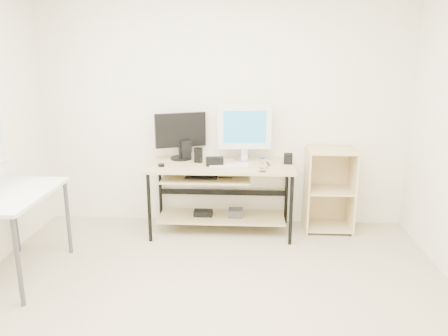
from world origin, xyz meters
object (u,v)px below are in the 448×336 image
object	(u,v)px
black_monitor	(180,133)
audio_controller	(198,155)
side_table	(12,202)
desk	(219,184)
white_imac	(245,128)
shelf_unit	(329,189)

from	to	relation	value
black_monitor	audio_controller	world-z (taller)	black_monitor
black_monitor	side_table	bearing A→B (deg)	-156.95
desk	white_imac	distance (m)	0.65
desk	black_monitor	bearing A→B (deg)	154.35
white_imac	audio_controller	world-z (taller)	white_imac
white_imac	desk	bearing A→B (deg)	-148.49
desk	side_table	world-z (taller)	same
desk	white_imac	bearing A→B (deg)	35.25
white_imac	audio_controller	distance (m)	0.57
audio_controller	black_monitor	bearing A→B (deg)	163.74
desk	side_table	distance (m)	1.97
white_imac	audio_controller	bearing A→B (deg)	-169.34
side_table	audio_controller	bearing A→B (deg)	38.03
black_monitor	white_imac	size ratio (longest dim) A/B	0.88
desk	black_monitor	xyz separation A→B (m)	(-0.43, 0.20, 0.50)
shelf_unit	white_imac	size ratio (longest dim) A/B	1.49
white_imac	black_monitor	bearing A→B (deg)	174.71
side_table	audio_controller	size ratio (longest dim) A/B	6.30
desk	shelf_unit	distance (m)	1.19
desk	white_imac	world-z (taller)	white_imac
side_table	shelf_unit	size ratio (longest dim) A/B	1.11
white_imac	audio_controller	size ratio (longest dim) A/B	3.81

